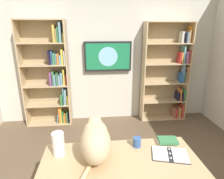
{
  "coord_description": "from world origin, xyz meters",
  "views": [
    {
      "loc": [
        0.28,
        1.61,
        1.86
      ],
      "look_at": [
        -0.01,
        -1.16,
        0.97
      ],
      "focal_mm": 30.24,
      "sensor_mm": 36.0,
      "label": 1
    }
  ],
  "objects": [
    {
      "name": "wall_back",
      "position": [
        0.0,
        -2.23,
        1.35
      ],
      "size": [
        4.52,
        0.06,
        2.7
      ],
      "primitive_type": "cube",
      "color": "beige",
      "rests_on": "ground"
    },
    {
      "name": "bookshelf_left",
      "position": [
        -1.3,
        -2.07,
        0.99
      ],
      "size": [
        0.95,
        0.28,
        2.01
      ],
      "color": "tan",
      "rests_on": "ground"
    },
    {
      "name": "bookshelf_right",
      "position": [
        1.09,
        -2.06,
        1.01
      ],
      "size": [
        0.87,
        0.28,
        2.04
      ],
      "color": "tan",
      "rests_on": "ground"
    },
    {
      "name": "wall_mounted_tv",
      "position": [
        -0.02,
        -2.15,
        1.35
      ],
      "size": [
        0.93,
        0.07,
        0.58
      ],
      "color": "black"
    },
    {
      "name": "desk",
      "position": [
        0.06,
        0.25,
        0.63
      ],
      "size": [
        1.42,
        0.65,
        0.74
      ],
      "color": "tan",
      "rests_on": "ground"
    },
    {
      "name": "cat",
      "position": [
        0.28,
        0.12,
        0.91
      ],
      "size": [
        0.29,
        0.59,
        0.35
      ],
      "color": "#D1B284",
      "rests_on": "desk"
    },
    {
      "name": "open_binder",
      "position": [
        -0.41,
        0.19,
        0.75
      ],
      "size": [
        0.38,
        0.3,
        0.02
      ],
      "color": "#26262B",
      "rests_on": "desk"
    },
    {
      "name": "paper_towel_roll",
      "position": [
        0.62,
        0.07,
        0.85
      ],
      "size": [
        0.11,
        0.11,
        0.23
      ],
      "primitive_type": "cylinder",
      "color": "white",
      "rests_on": "desk"
    },
    {
      "name": "coffee_mug",
      "position": [
        -0.13,
        0.02,
        0.79
      ],
      "size": [
        0.08,
        0.08,
        0.1
      ],
      "primitive_type": "cylinder",
      "color": "#335999",
      "rests_on": "desk"
    },
    {
      "name": "desk_book_stack",
      "position": [
        -0.46,
        0.01,
        0.77
      ],
      "size": [
        0.2,
        0.15,
        0.05
      ],
      "color": "beige",
      "rests_on": "desk"
    }
  ]
}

